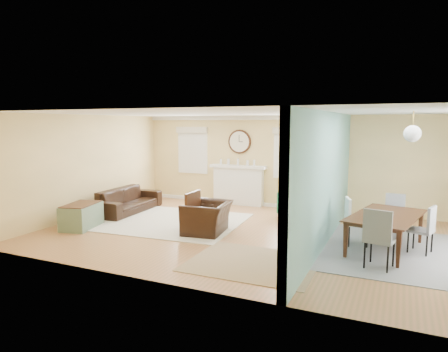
{
  "coord_description": "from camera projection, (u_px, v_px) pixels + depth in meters",
  "views": [
    {
      "loc": [
        2.86,
        -7.85,
        2.39
      ],
      "look_at": [
        -0.8,
        0.3,
        1.2
      ],
      "focal_mm": 32.0,
      "sensor_mm": 36.0,
      "label": 1
    }
  ],
  "objects": [
    {
      "name": "rug_cream",
      "position": [
        172.0,
        222.0,
        9.71
      ],
      "size": [
        3.51,
        3.1,
        0.02
      ],
      "primitive_type": "cube",
      "rotation": [
        0.0,
        0.0,
        0.07
      ],
      "color": "beige",
      "rests_on": "floor"
    },
    {
      "name": "dining_chair_n",
      "position": [
        394.0,
        212.0,
        8.42
      ],
      "size": [
        0.43,
        0.43,
        0.89
      ],
      "color": "gray",
      "rests_on": "floor"
    },
    {
      "name": "potted_plant",
      "position": [
        311.0,
        203.0,
        8.64
      ],
      "size": [
        0.46,
        0.43,
        0.4
      ],
      "primitive_type": "imported",
      "rotation": [
        0.0,
        0.0,
        5.86
      ],
      "color": "#337F33",
      "rests_on": "garden_stool"
    },
    {
      "name": "tv",
      "position": [
        321.0,
        177.0,
        9.58
      ],
      "size": [
        0.2,
        1.07,
        0.61
      ],
      "primitive_type": "imported",
      "rotation": [
        0.0,
        0.0,
        1.62
      ],
      "color": "black",
      "rests_on": "credenza"
    },
    {
      "name": "sofa",
      "position": [
        128.0,
        200.0,
        10.77
      ],
      "size": [
        0.98,
        2.24,
        0.64
      ],
      "primitive_type": "imported",
      "rotation": [
        0.0,
        0.0,
        1.63
      ],
      "color": "black",
      "rests_on": "floor"
    },
    {
      "name": "dining_table",
      "position": [
        387.0,
        233.0,
        7.48
      ],
      "size": [
        1.48,
        2.13,
        0.68
      ],
      "primitive_type": "imported",
      "rotation": [
        0.0,
        0.0,
        1.35
      ],
      "color": "#402112",
      "rests_on": "floor"
    },
    {
      "name": "wall_front",
      "position": [
        180.0,
        200.0,
        5.69
      ],
      "size": [
        9.0,
        0.02,
        2.6
      ],
      "primitive_type": "cube",
      "color": "tan",
      "rests_on": "ground"
    },
    {
      "name": "wall_back",
      "position": [
        290.0,
        162.0,
        11.12
      ],
      "size": [
        9.0,
        0.02,
        2.6
      ],
      "primitive_type": "cube",
      "color": "tan",
      "rests_on": "ground"
    },
    {
      "name": "window_right",
      "position": [
        291.0,
        150.0,
        11.01
      ],
      "size": [
        1.05,
        0.13,
        1.42
      ],
      "color": "white",
      "rests_on": "wall_back"
    },
    {
      "name": "rug_grey",
      "position": [
        386.0,
        250.0,
        7.53
      ],
      "size": [
        2.63,
        3.29,
        0.01
      ],
      "primitive_type": "cube",
      "color": "gray",
      "rests_on": "floor"
    },
    {
      "name": "garden_stool",
      "position": [
        310.0,
        223.0,
        8.7
      ],
      "size": [
        0.31,
        0.31,
        0.46
      ],
      "primitive_type": "cylinder",
      "color": "white",
      "rests_on": "floor"
    },
    {
      "name": "wall_left",
      "position": [
        88.0,
        166.0,
        10.23
      ],
      "size": [
        0.02,
        6.0,
        2.6
      ],
      "primitive_type": "cube",
      "color": "tan",
      "rests_on": "ground"
    },
    {
      "name": "floor",
      "position": [
        252.0,
        235.0,
        8.58
      ],
      "size": [
        9.0,
        9.0,
        0.0
      ],
      "primitive_type": "plane",
      "color": "olive",
      "rests_on": "ground"
    },
    {
      "name": "fireplace",
      "position": [
        238.0,
        185.0,
        11.71
      ],
      "size": [
        1.7,
        0.3,
        1.17
      ],
      "color": "white",
      "rests_on": "ground"
    },
    {
      "name": "ceiling",
      "position": [
        253.0,
        113.0,
        8.23
      ],
      "size": [
        9.0,
        6.0,
        0.02
      ],
      "primitive_type": "cube",
      "color": "white",
      "rests_on": "wall_back"
    },
    {
      "name": "window_left",
      "position": [
        193.0,
        147.0,
        12.27
      ],
      "size": [
        1.05,
        0.13,
        1.42
      ],
      "color": "white",
      "rests_on": "wall_back"
    },
    {
      "name": "dining_chair_w",
      "position": [
        357.0,
        218.0,
        7.77
      ],
      "size": [
        0.52,
        0.52,
        0.94
      ],
      "color": "white",
      "rests_on": "floor"
    },
    {
      "name": "wall_clock",
      "position": [
        240.0,
        142.0,
        11.62
      ],
      "size": [
        0.7,
        0.07,
        0.7
      ],
      "color": "#402112",
      "rests_on": "wall_back"
    },
    {
      "name": "green_chair",
      "position": [
        296.0,
        204.0,
        10.2
      ],
      "size": [
        0.94,
        0.95,
        0.64
      ],
      "primitive_type": "imported",
      "rotation": [
        0.0,
        0.0,
        2.62
      ],
      "color": "#0B6D3A",
      "rests_on": "floor"
    },
    {
      "name": "partition",
      "position": [
        328.0,
        175.0,
        8.04
      ],
      "size": [
        0.17,
        6.0,
        2.6
      ],
      "color": "tan",
      "rests_on": "ground"
    },
    {
      "name": "trunk",
      "position": [
        82.0,
        216.0,
        9.12
      ],
      "size": [
        0.81,
        1.09,
        0.56
      ],
      "color": "#5E705B",
      "rests_on": "floor"
    },
    {
      "name": "rug_jute",
      "position": [
        253.0,
        263.0,
        6.85
      ],
      "size": [
        2.17,
        1.79,
        0.01
      ],
      "primitive_type": "cube",
      "rotation": [
        0.0,
        0.0,
        0.02
      ],
      "color": "tan",
      "rests_on": "floor"
    },
    {
      "name": "eames_chair",
      "position": [
        207.0,
        218.0,
        8.68
      ],
      "size": [
        1.05,
        1.16,
        0.68
      ],
      "primitive_type": "imported",
      "rotation": [
        0.0,
        0.0,
        -1.44
      ],
      "color": "black",
      "rests_on": "floor"
    },
    {
      "name": "dining_chair_e",
      "position": [
        421.0,
        225.0,
        7.31
      ],
      "size": [
        0.5,
        0.5,
        0.9
      ],
      "color": "gray",
      "rests_on": "floor"
    },
    {
      "name": "pendant",
      "position": [
        412.0,
        134.0,
        7.07
      ],
      "size": [
        0.3,
        0.3,
        0.55
      ],
      "color": "gold",
      "rests_on": "ceiling"
    },
    {
      "name": "credenza",
      "position": [
        321.0,
        206.0,
        9.67
      ],
      "size": [
        0.48,
        1.42,
        0.8
      ],
      "color": "#AA814B",
      "rests_on": "floor"
    },
    {
      "name": "dining_chair_s",
      "position": [
        380.0,
        233.0,
        6.54
      ],
      "size": [
        0.53,
        0.53,
        1.02
      ],
      "color": "gray",
      "rests_on": "floor"
    }
  ]
}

